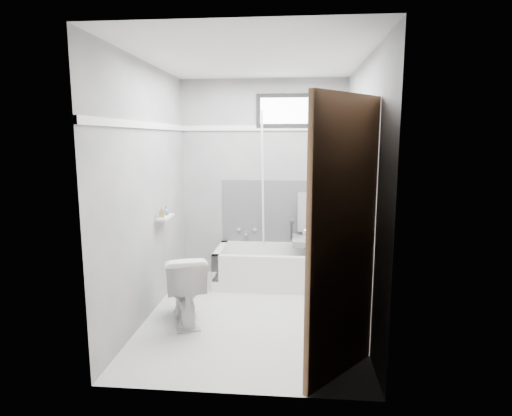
# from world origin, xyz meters

# --- Properties ---
(floor) EXTENTS (2.60, 2.60, 0.00)m
(floor) POSITION_xyz_m (0.00, 0.00, 0.00)
(floor) COLOR silver
(floor) RESTS_ON ground
(ceiling) EXTENTS (2.60, 2.60, 0.00)m
(ceiling) POSITION_xyz_m (0.00, 0.00, 2.40)
(ceiling) COLOR silver
(ceiling) RESTS_ON floor
(wall_back) EXTENTS (2.00, 0.02, 2.40)m
(wall_back) POSITION_xyz_m (0.00, 1.30, 1.20)
(wall_back) COLOR slate
(wall_back) RESTS_ON floor
(wall_front) EXTENTS (2.00, 0.02, 2.40)m
(wall_front) POSITION_xyz_m (0.00, -1.30, 1.20)
(wall_front) COLOR slate
(wall_front) RESTS_ON floor
(wall_left) EXTENTS (0.02, 2.60, 2.40)m
(wall_left) POSITION_xyz_m (-1.00, 0.00, 1.20)
(wall_left) COLOR slate
(wall_left) RESTS_ON floor
(wall_right) EXTENTS (0.02, 2.60, 2.40)m
(wall_right) POSITION_xyz_m (1.00, 0.00, 1.20)
(wall_right) COLOR slate
(wall_right) RESTS_ON floor
(bathtub) EXTENTS (1.50, 0.70, 0.42)m
(bathtub) POSITION_xyz_m (0.23, 0.93, 0.21)
(bathtub) COLOR white
(bathtub) RESTS_ON floor
(office_chair) EXTENTS (0.56, 0.56, 0.94)m
(office_chair) POSITION_xyz_m (0.60, 0.98, 0.59)
(office_chair) COLOR slate
(office_chair) RESTS_ON bathtub
(toilet) EXTENTS (0.57, 0.75, 0.65)m
(toilet) POSITION_xyz_m (-0.62, -0.19, 0.32)
(toilet) COLOR white
(toilet) RESTS_ON floor
(door) EXTENTS (0.78, 0.78, 2.00)m
(door) POSITION_xyz_m (0.98, -1.28, 1.00)
(door) COLOR brown
(door) RESTS_ON floor
(window) EXTENTS (0.66, 0.04, 0.40)m
(window) POSITION_xyz_m (0.25, 1.29, 2.02)
(window) COLOR black
(window) RESTS_ON wall_back
(backerboard) EXTENTS (1.50, 0.02, 0.78)m
(backerboard) POSITION_xyz_m (0.25, 1.29, 0.80)
(backerboard) COLOR #4C4C4F
(backerboard) RESTS_ON wall_back
(trim_back) EXTENTS (2.00, 0.02, 0.06)m
(trim_back) POSITION_xyz_m (0.00, 1.29, 1.82)
(trim_back) COLOR white
(trim_back) RESTS_ON wall_back
(trim_left) EXTENTS (0.02, 2.60, 0.06)m
(trim_left) POSITION_xyz_m (-0.99, 0.00, 1.82)
(trim_left) COLOR white
(trim_left) RESTS_ON wall_left
(pole) EXTENTS (0.02, 0.44, 1.91)m
(pole) POSITION_xyz_m (0.02, 1.06, 1.05)
(pole) COLOR white
(pole) RESTS_ON bathtub
(shelf) EXTENTS (0.10, 0.32, 0.02)m
(shelf) POSITION_xyz_m (-0.93, 0.29, 0.90)
(shelf) COLOR white
(shelf) RESTS_ON wall_left
(soap_bottle_a) EXTENTS (0.06, 0.06, 0.11)m
(soap_bottle_a) POSITION_xyz_m (-0.94, 0.21, 0.97)
(soap_bottle_a) COLOR olive
(soap_bottle_a) RESTS_ON shelf
(soap_bottle_b) EXTENTS (0.08, 0.08, 0.09)m
(soap_bottle_b) POSITION_xyz_m (-0.94, 0.35, 0.96)
(soap_bottle_b) COLOR slate
(soap_bottle_b) RESTS_ON shelf
(faucet) EXTENTS (0.26, 0.10, 0.16)m
(faucet) POSITION_xyz_m (-0.20, 1.27, 0.55)
(faucet) COLOR silver
(faucet) RESTS_ON wall_back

